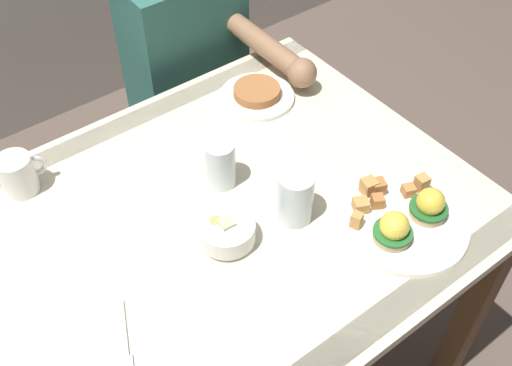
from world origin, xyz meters
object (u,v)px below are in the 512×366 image
eggs_benedict_plate (405,219)px  coffee_mug (18,173)px  fruit_bowl (227,232)px  water_glass_far (221,166)px  dining_table (210,252)px  water_glass_near (295,199)px  fork (124,341)px  side_plate (257,94)px  diner_person (192,69)px

eggs_benedict_plate → coffee_mug: (-0.61, 0.60, 0.03)m
fruit_bowl → water_glass_far: size_ratio=1.02×
dining_table → water_glass_near: bearing=-31.6°
dining_table → fork: size_ratio=8.05×
coffee_mug → water_glass_near: (0.44, -0.44, 0.01)m
fruit_bowl → side_plate: fruit_bowl is taller
water_glass_near → side_plate: water_glass_near is taller
water_glass_near → diner_person: bearing=75.6°
water_glass_near → side_plate: bearing=64.1°
dining_table → fruit_bowl: fruit_bowl is taller
water_glass_near → diner_person: size_ratio=0.11×
coffee_mug → water_glass_far: 0.45m
fork → water_glass_far: 0.45m
fruit_bowl → water_glass_near: size_ratio=0.96×
side_plate → diner_person: bearing=90.4°
diner_person → side_plate: bearing=-89.6°
eggs_benedict_plate → coffee_mug: 0.86m
water_glass_far → diner_person: size_ratio=0.10×
eggs_benedict_plate → fork: size_ratio=1.81×
fork → water_glass_near: size_ratio=1.19×
fork → water_glass_far: water_glass_far is taller
eggs_benedict_plate → water_glass_far: (-0.24, 0.35, 0.03)m
coffee_mug → diner_person: diner_person is taller
side_plate → fruit_bowl: bearing=-134.6°
dining_table → water_glass_far: water_glass_far is taller
coffee_mug → side_plate: (0.63, -0.06, -0.04)m
dining_table → diner_person: 0.69m
water_glass_near → coffee_mug: bearing=135.3°
water_glass_far → diner_person: (0.25, 0.52, -0.14)m
dining_table → diner_person: (0.34, 0.60, 0.02)m
fruit_bowl → fork: size_ratio=0.80×
water_glass_far → diner_person: 0.59m
dining_table → water_glass_far: 0.20m
diner_person → coffee_mug: bearing=-157.1°
dining_table → side_plate: size_ratio=6.00×
coffee_mug → water_glass_near: water_glass_near is taller
eggs_benedict_plate → fork: 0.63m
eggs_benedict_plate → fruit_bowl: size_ratio=2.25×
fruit_bowl → water_glass_far: (0.09, 0.15, 0.02)m
water_glass_near → fruit_bowl: bearing=168.4°
coffee_mug → side_plate: 0.63m
side_plate → diner_person: diner_person is taller
fruit_bowl → water_glass_near: water_glass_near is taller
dining_table → coffee_mug: 0.47m
fork → water_glass_near: bearing=6.0°
eggs_benedict_plate → water_glass_near: 0.24m
coffee_mug → fork: 0.49m
water_glass_near → water_glass_far: bearing=110.6°
water_glass_far → eggs_benedict_plate: bearing=-55.4°
dining_table → diner_person: size_ratio=1.05×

